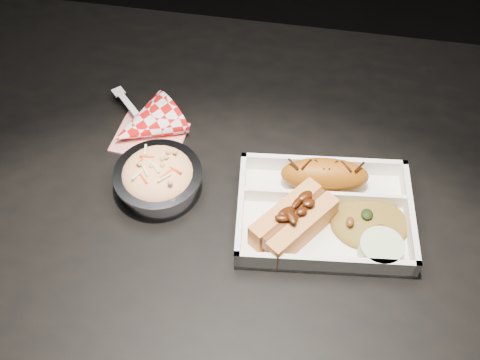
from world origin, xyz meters
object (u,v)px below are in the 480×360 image
at_px(hotdog, 294,220).
at_px(napkin_fork, 144,126).
at_px(dining_table, 256,222).
at_px(foil_coleslaw_cup, 158,177).
at_px(food_tray, 324,215).
at_px(fried_pastry, 325,175).

xyz_separation_m(hotdog, napkin_fork, (-0.26, 0.15, -0.02)).
height_order(dining_table, foil_coleslaw_cup, foil_coleslaw_cup).
xyz_separation_m(food_tray, hotdog, (-0.04, -0.03, 0.02)).
height_order(food_tray, fried_pastry, fried_pastry).
distance_m(dining_table, food_tray, 0.15).
relative_size(fried_pastry, hotdog, 0.97).
relative_size(dining_table, food_tray, 4.48).
bearing_deg(food_tray, fried_pastry, 90.00).
relative_size(food_tray, fried_pastry, 2.05).
bearing_deg(hotdog, napkin_fork, 96.06).
distance_m(hotdog, foil_coleslaw_cup, 0.21).
bearing_deg(foil_coleslaw_cup, dining_table, 8.83).
height_order(fried_pastry, napkin_fork, napkin_fork).
bearing_deg(foil_coleslaw_cup, fried_pastry, 9.66).
bearing_deg(dining_table, foil_coleslaw_cup, -171.17).
relative_size(dining_table, hotdog, 8.87).
bearing_deg(fried_pastry, hotdog, -112.61).
bearing_deg(napkin_fork, hotdog, 15.75).
relative_size(dining_table, foil_coleslaw_cup, 9.11).
bearing_deg(hotdog, food_tray, -16.65).
distance_m(food_tray, foil_coleslaw_cup, 0.25).
xyz_separation_m(dining_table, foil_coleslaw_cup, (-0.15, -0.02, 0.12)).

